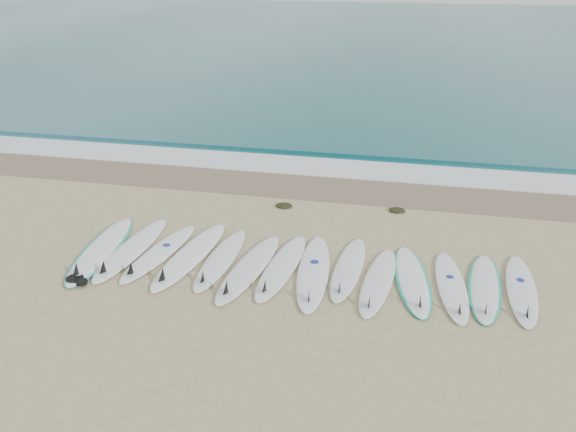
% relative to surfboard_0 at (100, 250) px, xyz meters
% --- Properties ---
extents(ground, '(120.00, 120.00, 0.00)m').
position_rel_surfboard_0_xyz_m(ground, '(3.98, 0.15, -0.05)').
color(ground, tan).
extents(ocean, '(120.00, 55.00, 0.03)m').
position_rel_surfboard_0_xyz_m(ocean, '(3.98, 32.65, -0.04)').
color(ocean, '#19585F').
rests_on(ocean, ground).
extents(wet_sand_band, '(120.00, 1.80, 0.01)m').
position_rel_surfboard_0_xyz_m(wet_sand_band, '(3.98, 4.25, -0.05)').
color(wet_sand_band, '#74614D').
rests_on(wet_sand_band, ground).
extents(foam_band, '(120.00, 1.40, 0.04)m').
position_rel_surfboard_0_xyz_m(foam_band, '(3.98, 5.65, -0.03)').
color(foam_band, silver).
rests_on(foam_band, ground).
extents(wave_crest, '(120.00, 1.00, 0.10)m').
position_rel_surfboard_0_xyz_m(wave_crest, '(3.98, 7.15, -0.00)').
color(wave_crest, '#19585F').
rests_on(wave_crest, ground).
extents(surfboard_0, '(0.96, 2.94, 0.37)m').
position_rel_surfboard_0_xyz_m(surfboard_0, '(0.00, 0.00, 0.00)').
color(surfboard_0, white).
rests_on(surfboard_0, ground).
extents(surfboard_1, '(0.74, 2.79, 0.35)m').
position_rel_surfboard_0_xyz_m(surfboard_1, '(0.59, 0.11, 0.01)').
color(surfboard_1, white).
rests_on(surfboard_1, ground).
extents(surfboard_2, '(0.95, 2.59, 0.33)m').
position_rel_surfboard_0_xyz_m(surfboard_2, '(1.18, 0.09, 0.00)').
color(surfboard_2, white).
rests_on(surfboard_2, ground).
extents(surfboard_3, '(0.95, 2.93, 0.37)m').
position_rel_surfboard_0_xyz_m(surfboard_3, '(1.82, 0.10, 0.01)').
color(surfboard_3, white).
rests_on(surfboard_3, ground).
extents(surfboard_4, '(0.63, 2.52, 0.32)m').
position_rel_surfboard_0_xyz_m(surfboard_4, '(2.46, 0.10, 0.00)').
color(surfboard_4, white).
rests_on(surfboard_4, ground).
extents(surfboard_5, '(0.96, 2.77, 0.35)m').
position_rel_surfboard_0_xyz_m(surfboard_5, '(3.08, -0.12, 0.01)').
color(surfboard_5, white).
rests_on(surfboard_5, ground).
extents(surfboard_6, '(0.82, 2.65, 0.33)m').
position_rel_surfboard_0_xyz_m(surfboard_6, '(3.67, 0.06, 0.00)').
color(surfboard_6, white).
rests_on(surfboard_6, ground).
extents(surfboard_7, '(0.81, 2.81, 0.36)m').
position_rel_surfboard_0_xyz_m(surfboard_7, '(4.30, -0.02, 0.01)').
color(surfboard_7, white).
rests_on(surfboard_7, ground).
extents(surfboard_8, '(0.69, 2.48, 0.31)m').
position_rel_surfboard_0_xyz_m(surfboard_8, '(4.91, 0.25, -0.00)').
color(surfboard_8, white).
rests_on(surfboard_8, ground).
extents(surfboard_9, '(0.80, 2.49, 0.31)m').
position_rel_surfboard_0_xyz_m(surfboard_9, '(5.49, -0.09, -0.00)').
color(surfboard_9, white).
rests_on(surfboard_9, ground).
extents(surfboard_10, '(0.94, 2.53, 0.31)m').
position_rel_surfboard_0_xyz_m(surfboard_10, '(6.10, 0.11, -0.01)').
color(surfboard_10, white).
rests_on(surfboard_10, ground).
extents(surfboard_11, '(0.70, 2.44, 0.31)m').
position_rel_surfboard_0_xyz_m(surfboard_11, '(6.78, 0.01, -0.00)').
color(surfboard_11, white).
rests_on(surfboard_11, ground).
extents(surfboard_12, '(0.80, 2.44, 0.30)m').
position_rel_surfboard_0_xyz_m(surfboard_12, '(7.35, 0.13, -0.01)').
color(surfboard_12, white).
rests_on(surfboard_12, ground).
extents(surfboard_13, '(0.68, 2.48, 0.31)m').
position_rel_surfboard_0_xyz_m(surfboard_13, '(7.98, 0.15, -0.00)').
color(surfboard_13, white).
rests_on(surfboard_13, ground).
extents(seaweed_near, '(0.39, 0.31, 0.08)m').
position_rel_surfboard_0_xyz_m(seaweed_near, '(3.13, 2.88, -0.02)').
color(seaweed_near, black).
rests_on(seaweed_near, ground).
extents(seaweed_far, '(0.38, 0.30, 0.07)m').
position_rel_surfboard_0_xyz_m(seaweed_far, '(5.74, 3.16, -0.02)').
color(seaweed_far, black).
rests_on(seaweed_far, ground).
extents(leash_coil, '(0.46, 0.36, 0.11)m').
position_rel_surfboard_0_xyz_m(leash_coil, '(0.14, -1.12, -0.01)').
color(leash_coil, black).
rests_on(leash_coil, ground).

